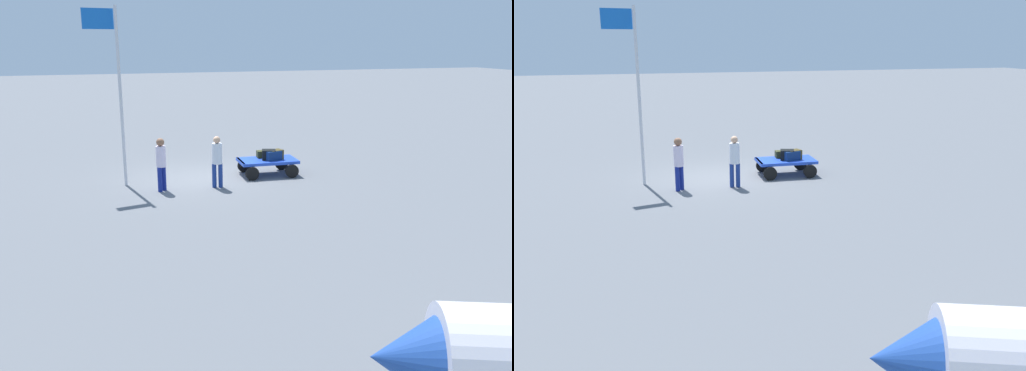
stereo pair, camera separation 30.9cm
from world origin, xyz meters
TOP-DOWN VIEW (x-y plane):
  - ground_plane at (0.00, 0.00)m, footprint 120.00×120.00m
  - luggage_cart at (-2.32, 0.27)m, footprint 2.08×1.44m
  - suitcase_olive at (-2.60, 0.37)m, footprint 0.55×0.47m
  - suitcase_tan at (-2.36, 0.33)m, footprint 0.56×0.51m
  - suitcase_grey at (-2.35, -0.05)m, footprint 0.61×0.36m
  - suitcase_dark at (-2.48, 0.44)m, footprint 0.61×0.46m
  - worker_lead at (1.51, 1.25)m, footprint 0.43×0.43m
  - worker_trailing at (-0.26, 1.36)m, footprint 0.39×0.39m
  - flagpole at (2.67, 0.21)m, footprint 1.05×0.24m

SIDE VIEW (x-z plane):
  - ground_plane at x=0.00m, z-range 0.00..0.00m
  - luggage_cart at x=-2.32m, z-range 0.15..0.72m
  - suitcase_grey at x=-2.35m, z-range 0.57..0.81m
  - suitcase_dark at x=-2.48m, z-range 0.57..0.89m
  - suitcase_olive at x=-2.60m, z-range 0.57..0.90m
  - suitcase_tan at x=-2.36m, z-range 0.57..0.91m
  - worker_trailing at x=-0.26m, z-range 0.12..1.80m
  - worker_lead at x=1.51m, z-range 0.13..1.82m
  - flagpole at x=2.67m, z-range 0.57..6.22m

